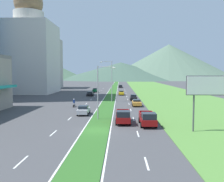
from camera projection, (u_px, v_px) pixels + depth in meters
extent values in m
plane|color=#424244|center=(97.00, 131.00, 29.73)|extent=(600.00, 600.00, 0.00)
cube|color=#2D6023|center=(112.00, 92.00, 89.53)|extent=(3.20, 240.00, 0.06)
cube|color=#518438|center=(167.00, 93.00, 88.83)|extent=(24.00, 240.00, 0.06)
cube|color=silver|center=(21.00, 162.00, 19.22)|extent=(0.16, 2.80, 0.01)
cube|color=silver|center=(53.00, 133.00, 28.48)|extent=(0.16, 2.80, 0.01)
cube|color=silver|center=(70.00, 119.00, 37.74)|extent=(0.16, 2.80, 0.01)
cube|color=silver|center=(80.00, 110.00, 46.99)|extent=(0.16, 2.80, 0.01)
cube|color=silver|center=(86.00, 104.00, 56.25)|extent=(0.16, 2.80, 0.01)
cube|color=silver|center=(91.00, 99.00, 65.51)|extent=(0.16, 2.80, 0.01)
cube|color=silver|center=(95.00, 96.00, 74.76)|extent=(0.16, 2.80, 0.01)
cube|color=silver|center=(97.00, 94.00, 84.02)|extent=(0.16, 2.80, 0.01)
cube|color=silver|center=(100.00, 92.00, 93.28)|extent=(0.16, 2.80, 0.01)
cube|color=silver|center=(102.00, 90.00, 102.53)|extent=(0.16, 2.80, 0.01)
cube|color=silver|center=(103.00, 89.00, 111.79)|extent=(0.16, 2.80, 0.01)
cube|color=silver|center=(147.00, 163.00, 18.88)|extent=(0.16, 2.80, 0.01)
cube|color=silver|center=(138.00, 134.00, 28.13)|extent=(0.16, 2.80, 0.01)
cube|color=silver|center=(133.00, 119.00, 37.39)|extent=(0.16, 2.80, 0.01)
cube|color=silver|center=(131.00, 110.00, 46.65)|extent=(0.16, 2.80, 0.01)
cube|color=silver|center=(129.00, 104.00, 55.90)|extent=(0.16, 2.80, 0.01)
cube|color=silver|center=(128.00, 100.00, 65.16)|extent=(0.16, 2.80, 0.01)
cube|color=silver|center=(127.00, 96.00, 74.42)|extent=(0.16, 2.80, 0.01)
cube|color=silver|center=(126.00, 94.00, 83.67)|extent=(0.16, 2.80, 0.01)
cube|color=silver|center=(125.00, 92.00, 92.93)|extent=(0.16, 2.80, 0.01)
cube|color=silver|center=(125.00, 90.00, 102.19)|extent=(0.16, 2.80, 0.01)
cube|color=silver|center=(125.00, 89.00, 111.44)|extent=(0.16, 2.80, 0.01)
cube|color=silver|center=(108.00, 93.00, 89.59)|extent=(0.16, 240.00, 0.01)
cube|color=silver|center=(117.00, 93.00, 89.47)|extent=(0.16, 240.00, 0.01)
cube|color=silver|center=(30.00, 58.00, 87.26)|extent=(17.99, 17.99, 25.61)
cylinder|color=beige|center=(29.00, 18.00, 86.17)|extent=(10.82, 10.82, 4.12)
sphere|color=olive|center=(28.00, 3.00, 85.79)|extent=(10.31, 10.31, 10.31)
cube|color=#B7B2A8|center=(42.00, 63.00, 115.31)|extent=(16.23, 16.23, 24.27)
cone|color=#47664C|center=(21.00, 64.00, 292.71)|extent=(161.04, 161.04, 38.32)
cone|color=#3D5647|center=(121.00, 71.00, 283.32)|extent=(149.38, 149.38, 20.67)
cone|color=#516B56|center=(169.00, 62.00, 303.73)|extent=(164.50, 164.50, 44.74)
cylinder|color=#99999E|center=(98.00, 93.00, 36.73)|extent=(0.18, 0.18, 8.40)
cylinder|color=#99999E|center=(106.00, 67.00, 36.35)|extent=(2.52, 0.18, 0.10)
ellipsoid|color=silver|center=(114.00, 68.00, 36.28)|extent=(0.56, 0.28, 0.20)
cylinder|color=#99999E|center=(112.00, 81.00, 59.91)|extent=(0.18, 0.18, 10.41)
cylinder|color=#99999E|center=(106.00, 61.00, 59.51)|extent=(2.70, 0.25, 0.10)
ellipsoid|color=silver|center=(101.00, 62.00, 59.49)|extent=(0.56, 0.28, 0.20)
cylinder|color=#4C4C51|center=(194.00, 113.00, 28.98)|extent=(0.20, 0.20, 4.64)
cube|color=silver|center=(212.00, 85.00, 28.56)|extent=(5.84, 0.16, 2.21)
cube|color=#4C4C51|center=(211.00, 85.00, 28.68)|extent=(6.04, 0.08, 2.41)
cube|color=#C6842D|center=(137.00, 103.00, 52.27)|extent=(1.88, 4.50, 0.71)
cube|color=black|center=(137.00, 100.00, 52.40)|extent=(1.62, 1.98, 0.40)
cylinder|color=black|center=(141.00, 105.00, 50.87)|extent=(0.22, 0.64, 0.64)
cylinder|color=black|center=(133.00, 105.00, 50.93)|extent=(0.22, 0.64, 0.64)
cylinder|color=black|center=(140.00, 104.00, 53.65)|extent=(0.22, 0.64, 0.64)
cylinder|color=black|center=(132.00, 104.00, 53.71)|extent=(0.22, 0.64, 0.64)
cube|color=#B2B2B7|center=(84.00, 111.00, 41.35)|extent=(1.81, 4.19, 0.74)
cube|color=black|center=(83.00, 107.00, 41.14)|extent=(1.56, 1.84, 0.53)
cylinder|color=black|center=(80.00, 112.00, 42.70)|extent=(0.22, 0.64, 0.64)
cylinder|color=black|center=(90.00, 112.00, 42.65)|extent=(0.22, 0.64, 0.64)
cylinder|color=black|center=(77.00, 114.00, 40.12)|extent=(0.22, 0.64, 0.64)
cylinder|color=black|center=(88.00, 114.00, 40.06)|extent=(0.22, 0.64, 0.64)
cube|color=black|center=(90.00, 94.00, 75.95)|extent=(1.88, 4.18, 0.61)
cube|color=black|center=(90.00, 92.00, 75.74)|extent=(1.61, 1.84, 0.47)
cylinder|color=black|center=(88.00, 95.00, 77.29)|extent=(0.22, 0.64, 0.64)
cylinder|color=black|center=(93.00, 95.00, 77.23)|extent=(0.22, 0.64, 0.64)
cylinder|color=black|center=(87.00, 95.00, 74.71)|extent=(0.22, 0.64, 0.64)
cylinder|color=black|center=(92.00, 95.00, 74.65)|extent=(0.22, 0.64, 0.64)
cube|color=black|center=(121.00, 86.00, 119.71)|extent=(1.89, 4.75, 0.75)
cube|color=black|center=(121.00, 85.00, 119.86)|extent=(1.63, 2.09, 0.42)
cylinder|color=black|center=(122.00, 87.00, 118.24)|extent=(0.22, 0.64, 0.64)
cylinder|color=black|center=(119.00, 87.00, 118.30)|extent=(0.22, 0.64, 0.64)
cylinder|color=black|center=(122.00, 87.00, 121.17)|extent=(0.22, 0.64, 0.64)
cylinder|color=black|center=(119.00, 87.00, 121.24)|extent=(0.22, 0.64, 0.64)
cube|color=#0C5128|center=(95.00, 90.00, 91.41)|extent=(1.75, 4.12, 0.78)
cube|color=black|center=(95.00, 89.00, 91.20)|extent=(1.51, 1.81, 0.45)
cylinder|color=black|center=(93.00, 91.00, 92.74)|extent=(0.22, 0.64, 0.64)
cylinder|color=black|center=(98.00, 91.00, 92.68)|extent=(0.22, 0.64, 0.64)
cylinder|color=black|center=(93.00, 92.00, 90.19)|extent=(0.22, 0.64, 0.64)
cylinder|color=black|center=(97.00, 92.00, 90.14)|extent=(0.22, 0.64, 0.64)
cube|color=black|center=(134.00, 98.00, 63.52)|extent=(1.71, 4.45, 0.72)
cube|color=black|center=(133.00, 95.00, 63.66)|extent=(1.47, 1.96, 0.50)
cylinder|color=black|center=(137.00, 100.00, 62.15)|extent=(0.22, 0.64, 0.64)
cylinder|color=black|center=(131.00, 100.00, 62.20)|extent=(0.22, 0.64, 0.64)
cylinder|color=black|center=(136.00, 99.00, 64.90)|extent=(0.22, 0.64, 0.64)
cylinder|color=black|center=(130.00, 99.00, 64.95)|extent=(0.22, 0.64, 0.64)
cube|color=yellow|center=(121.00, 93.00, 79.36)|extent=(1.74, 4.67, 0.72)
cube|color=black|center=(121.00, 91.00, 79.50)|extent=(1.50, 2.06, 0.41)
cylinder|color=black|center=(124.00, 94.00, 77.91)|extent=(0.22, 0.64, 0.64)
cylinder|color=black|center=(119.00, 94.00, 77.97)|extent=(0.22, 0.64, 0.64)
cylinder|color=black|center=(124.00, 94.00, 80.80)|extent=(0.22, 0.64, 0.64)
cylinder|color=black|center=(119.00, 94.00, 80.86)|extent=(0.22, 0.64, 0.64)
cube|color=maroon|center=(147.00, 120.00, 32.79)|extent=(2.00, 5.40, 0.80)
cube|color=black|center=(149.00, 116.00, 31.14)|extent=(1.84, 2.00, 0.80)
cube|color=maroon|center=(153.00, 114.00, 33.81)|extent=(0.10, 3.20, 0.44)
cube|color=maroon|center=(140.00, 114.00, 33.87)|extent=(0.10, 3.20, 0.44)
cube|color=maroon|center=(145.00, 112.00, 35.39)|extent=(1.84, 0.10, 0.44)
cylinder|color=black|center=(156.00, 125.00, 31.17)|extent=(0.26, 0.80, 0.80)
cylinder|color=black|center=(142.00, 125.00, 31.24)|extent=(0.26, 0.80, 0.80)
cylinder|color=black|center=(153.00, 120.00, 34.40)|extent=(0.26, 0.80, 0.80)
cylinder|color=black|center=(139.00, 120.00, 34.47)|extent=(0.26, 0.80, 0.80)
cube|color=maroon|center=(123.00, 117.00, 34.44)|extent=(2.00, 5.40, 0.80)
cube|color=black|center=(123.00, 114.00, 32.78)|extent=(1.84, 2.00, 0.80)
cube|color=maroon|center=(129.00, 112.00, 35.46)|extent=(0.10, 3.20, 0.44)
cube|color=maroon|center=(117.00, 112.00, 35.52)|extent=(0.10, 3.20, 0.44)
cube|color=maroon|center=(123.00, 110.00, 37.03)|extent=(1.84, 0.10, 0.44)
cylinder|color=black|center=(130.00, 122.00, 32.82)|extent=(0.26, 0.80, 0.80)
cylinder|color=black|center=(116.00, 122.00, 32.89)|extent=(0.26, 0.80, 0.80)
cylinder|color=black|center=(129.00, 118.00, 36.05)|extent=(0.26, 0.80, 0.80)
cylinder|color=black|center=(117.00, 118.00, 36.12)|extent=(0.26, 0.80, 0.80)
cylinder|color=black|center=(75.00, 105.00, 51.65)|extent=(0.10, 0.60, 0.60)
cylinder|color=black|center=(73.00, 106.00, 50.26)|extent=(0.12, 0.60, 0.60)
cube|color=slate|center=(74.00, 105.00, 50.94)|extent=(0.20, 1.12, 0.25)
ellipsoid|color=slate|center=(74.00, 103.00, 51.12)|extent=(0.24, 0.44, 0.24)
cube|color=navy|center=(74.00, 101.00, 50.79)|extent=(0.36, 0.28, 0.70)
sphere|color=silver|center=(74.00, 99.00, 50.81)|extent=(0.26, 0.26, 0.26)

